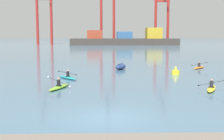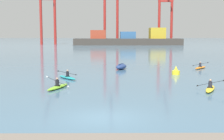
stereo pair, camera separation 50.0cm
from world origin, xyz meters
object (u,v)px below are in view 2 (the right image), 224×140
at_px(gantry_crane_west_mid, 111,6).
at_px(kayak_orange, 200,67).
at_px(gantry_crane_west, 47,8).
at_px(capsized_dinghy, 121,67).
at_px(container_barge, 128,40).
at_px(channel_buoy, 176,71).
at_px(kayak_teal, 67,77).
at_px(kayak_lime, 58,87).
at_px(kayak_yellow, 210,88).
at_px(gantry_crane_east_mid, 166,10).

relative_size(gantry_crane_west_mid, kayak_orange, 12.79).
distance_m(gantry_crane_west, capsized_dinghy, 106.92).
distance_m(capsized_dinghy, kayak_orange, 10.74).
xyz_separation_m(container_barge, channel_buoy, (-0.92, -100.34, -2.02)).
height_order(capsized_dinghy, kayak_teal, kayak_teal).
xyz_separation_m(channel_buoy, kayak_lime, (-11.99, -9.00, -0.19)).
bearing_deg(container_barge, kayak_yellow, -90.15).
height_order(container_barge, capsized_dinghy, container_barge).
xyz_separation_m(gantry_crane_west, kayak_yellow, (36.34, -116.75, -16.66)).
height_order(kayak_yellow, kayak_orange, kayak_yellow).
height_order(channel_buoy, kayak_lime, kayak_lime).
height_order(channel_buoy, kayak_teal, channel_buoy).
xyz_separation_m(gantry_crane_east_mid, kayak_yellow, (-18.04, -118.87, -15.91)).
height_order(gantry_crane_west_mid, gantry_crane_east_mid, gantry_crane_west_mid).
bearing_deg(channel_buoy, kayak_orange, 52.86).
bearing_deg(kayak_lime, kayak_orange, 42.31).
bearing_deg(channel_buoy, gantry_crane_east_mid, 80.26).
bearing_deg(kayak_teal, container_barge, 82.89).
bearing_deg(gantry_crane_west, container_barge, -9.92).
xyz_separation_m(capsized_dinghy, kayak_yellow, (6.68, -15.36, -0.18)).
relative_size(gantry_crane_east_mid, kayak_orange, 10.28).
xyz_separation_m(gantry_crane_east_mid, kayak_orange, (-14.01, -102.71, -15.91)).
distance_m(gantry_crane_west, gantry_crane_west_mid, 29.27).
relative_size(container_barge, kayak_orange, 15.39).
height_order(container_barge, kayak_lime, container_barge).
xyz_separation_m(gantry_crane_east_mid, capsized_dinghy, (-24.72, -103.51, -15.73)).
distance_m(capsized_dinghy, kayak_lime, 15.55).
distance_m(capsized_dinghy, kayak_teal, 10.42).
bearing_deg(gantry_crane_east_mid, kayak_teal, -105.31).
bearing_deg(capsized_dinghy, kayak_orange, 4.29).
distance_m(channel_buoy, kayak_yellow, 10.02).
relative_size(gantry_crane_west, kayak_yellow, 10.31).
distance_m(gantry_crane_west, kayak_yellow, 123.40).
height_order(channel_buoy, kayak_yellow, channel_buoy).
bearing_deg(capsized_dinghy, kayak_teal, -124.86).
relative_size(container_barge, capsized_dinghy, 16.67).
bearing_deg(kayak_orange, kayak_teal, -150.69).
xyz_separation_m(container_barge, gantry_crane_east_mid, (17.76, 8.52, 13.71)).
distance_m(kayak_lime, kayak_orange, 22.53).
bearing_deg(kayak_lime, gantry_crane_west, 101.57).
distance_m(gantry_crane_east_mid, capsized_dinghy, 107.58).
relative_size(capsized_dinghy, kayak_yellow, 0.84).
height_order(kayak_lime, kayak_orange, kayak_lime).
height_order(gantry_crane_west, kayak_teal, gantry_crane_west).
bearing_deg(gantry_crane_west, kayak_yellow, -72.71).
xyz_separation_m(capsized_dinghy, channel_buoy, (6.04, -5.36, 0.01)).
height_order(container_barge, kayak_teal, container_barge).
bearing_deg(kayak_yellow, kayak_teal, 151.67).
xyz_separation_m(capsized_dinghy, kayak_lime, (-5.96, -14.36, -0.18)).
bearing_deg(gantry_crane_west_mid, gantry_crane_west, -172.41).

